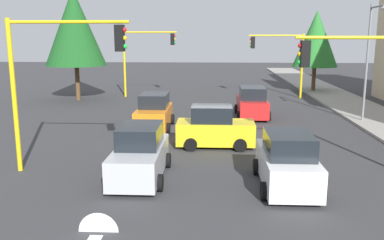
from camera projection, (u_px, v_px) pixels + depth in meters
The scene contains 14 objects.
ground_plane at pixel (211, 136), 21.83m from camera, with size 120.00×120.00×0.00m, color #353538.
sidewalk_kerb at pixel (377, 118), 26.19m from camera, with size 80.00×4.00×0.15m, color gray.
traffic_signal_far_right at pixel (145, 50), 35.00m from camera, with size 0.36×4.59×5.63m.
traffic_signal_far_left at pixel (280, 53), 34.48m from camera, with size 0.36×4.59×5.36m.
traffic_signal_near_right at pixel (58, 65), 15.41m from camera, with size 0.36×4.59×5.86m.
traffic_signal_near_left at pixel (368, 77), 14.92m from camera, with size 0.36×4.59×5.30m.
street_lamp_curbside at pixel (370, 51), 24.03m from camera, with size 2.15×0.28×7.00m.
tree_opposite_side at pixel (75, 27), 32.94m from camera, with size 4.83×4.83×8.87m.
tree_roadside_far at pixel (316, 39), 37.98m from camera, with size 4.09×4.09×7.48m.
car_silver at pixel (140, 154), 15.34m from camera, with size 4.19×2.01×1.98m.
car_orange at pixel (154, 113), 23.53m from camera, with size 3.99×2.05×1.98m.
car_white at pixel (287, 162), 14.38m from camera, with size 4.06×2.05×1.98m.
car_yellow at pixel (215, 128), 19.69m from camera, with size 2.00×3.67×1.98m.
car_red at pixel (252, 103), 26.81m from camera, with size 4.08×2.09×1.98m.
Camera 1 is at (21.24, 0.05, 5.24)m, focal length 38.72 mm.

